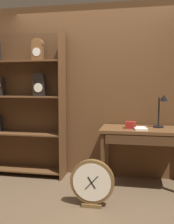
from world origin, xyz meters
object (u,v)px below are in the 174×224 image
at_px(round_clock_large, 92,183).
at_px(desk_lamp, 162,108).
at_px(workbench, 145,136).
at_px(open_repair_manual, 140,128).
at_px(toolbox_small, 131,125).
at_px(bookshelf, 19,104).

bearing_deg(round_clock_large, desk_lamp, 45.55).
distance_m(workbench, desk_lamp, 0.45).
relative_size(open_repair_manual, round_clock_large, 0.40).
xyz_separation_m(toolbox_small, open_repair_manual, (0.13, -0.07, -0.03)).
height_order(desk_lamp, open_repair_manual, desk_lamp).
distance_m(desk_lamp, toolbox_small, 0.48).
bearing_deg(open_repair_manual, toolbox_small, 143.57).
bearing_deg(round_clock_large, open_repair_manual, 50.17).
height_order(desk_lamp, round_clock_large, desk_lamp).
distance_m(workbench, toolbox_small, 0.25).
bearing_deg(bookshelf, workbench, -5.64).
height_order(toolbox_small, open_repair_manual, toolbox_small).
distance_m(bookshelf, round_clock_large, 1.79).
relative_size(desk_lamp, toolbox_small, 3.27).
bearing_deg(toolbox_small, workbench, 5.37).
bearing_deg(workbench, desk_lamp, 26.39).
relative_size(toolbox_small, open_repair_manual, 0.66).
bearing_deg(toolbox_small, bookshelf, 173.13).
bearing_deg(toolbox_small, desk_lamp, 17.11).
bearing_deg(open_repair_manual, bookshelf, 162.25).
xyz_separation_m(bookshelf, open_repair_manual, (1.84, -0.27, -0.28)).
bearing_deg(round_clock_large, workbench, 50.42).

